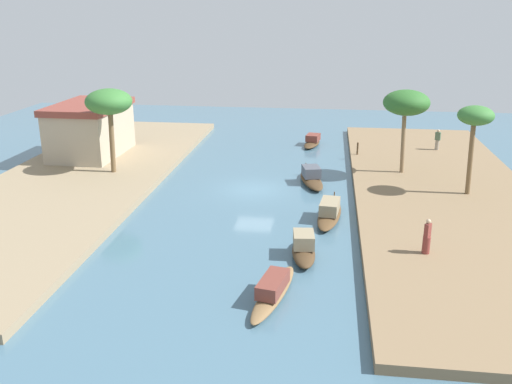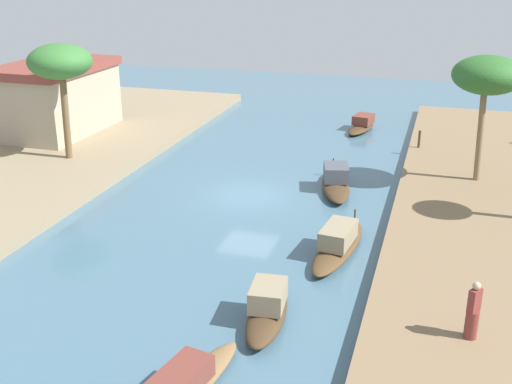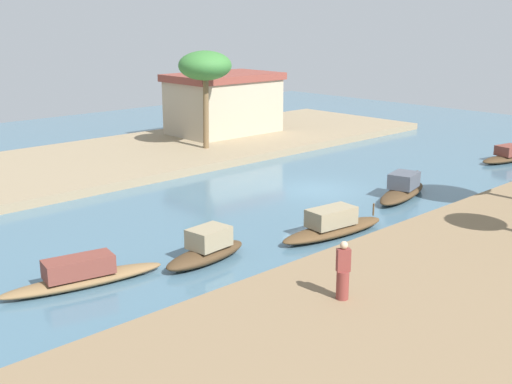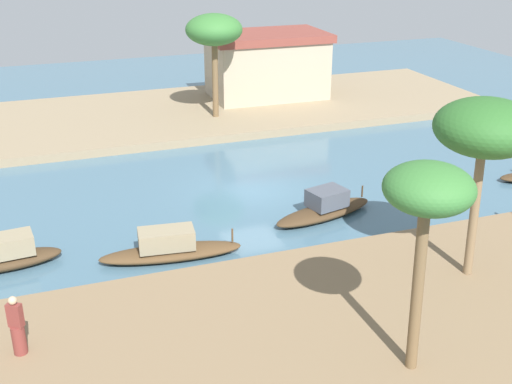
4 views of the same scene
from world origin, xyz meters
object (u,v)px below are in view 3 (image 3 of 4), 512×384
(sampan_near_left_bank, at_px, (403,189))
(riverside_building, at_px, (224,103))
(sampan_downstream_large, at_px, (333,226))
(sampan_with_red_awning, at_px, (207,249))
(sampan_upstream_small, at_px, (506,156))
(person_by_mooring, at_px, (343,275))
(palm_tree_right_tall, at_px, (205,67))
(sampan_midstream, at_px, (82,275))

(sampan_near_left_bank, xyz_separation_m, riverside_building, (4.03, 17.40, 2.07))
(sampan_near_left_bank, relative_size, riverside_building, 0.63)
(sampan_downstream_large, height_order, sampan_with_red_awning, sampan_with_red_awning)
(sampan_downstream_large, xyz_separation_m, sampan_near_left_bank, (6.61, 1.28, 0.00))
(sampan_near_left_bank, xyz_separation_m, sampan_upstream_small, (11.01, 0.31, -0.05))
(person_by_mooring, bearing_deg, sampan_near_left_bank, 60.17)
(sampan_with_red_awning, bearing_deg, sampan_upstream_small, -4.67)
(sampan_with_red_awning, relative_size, person_by_mooring, 2.09)
(sampan_downstream_large, bearing_deg, palm_tree_right_tall, 74.52)
(palm_tree_right_tall, distance_m, riverside_building, 6.34)
(sampan_with_red_awning, xyz_separation_m, person_by_mooring, (0.23, -5.79, 0.71))
(riverside_building, bearing_deg, sampan_downstream_large, -118.75)
(sampan_downstream_large, bearing_deg, sampan_midstream, 173.21)
(person_by_mooring, bearing_deg, sampan_with_red_awning, 125.87)
(sampan_upstream_small, bearing_deg, sampan_downstream_large, -163.69)
(palm_tree_right_tall, xyz_separation_m, riverside_building, (4.45, 3.50, -2.85))
(sampan_upstream_small, height_order, riverside_building, riverside_building)
(sampan_downstream_large, relative_size, sampan_midstream, 0.96)
(sampan_with_red_awning, bearing_deg, sampan_downstream_large, -18.66)
(sampan_downstream_large, height_order, palm_tree_right_tall, palm_tree_right_tall)
(sampan_with_red_awning, bearing_deg, sampan_near_left_bank, -5.33)
(sampan_downstream_large, height_order, person_by_mooring, person_by_mooring)
(sampan_upstream_small, xyz_separation_m, sampan_with_red_awning, (-22.90, -0.37, 0.09))
(sampan_near_left_bank, xyz_separation_m, palm_tree_right_tall, (-0.42, 13.91, 4.93))
(sampan_with_red_awning, height_order, riverside_building, riverside_building)
(sampan_midstream, bearing_deg, person_by_mooring, -45.42)
(sampan_upstream_small, relative_size, sampan_midstream, 0.70)
(sampan_midstream, height_order, riverside_building, riverside_building)
(sampan_with_red_awning, relative_size, palm_tree_right_tall, 0.62)
(sampan_downstream_large, height_order, sampan_upstream_small, sampan_downstream_large)
(sampan_downstream_large, xyz_separation_m, sampan_midstream, (-9.49, 2.28, -0.04))
(sampan_near_left_bank, relative_size, palm_tree_right_tall, 0.81)
(sampan_with_red_awning, height_order, sampan_midstream, sampan_with_red_awning)
(sampan_near_left_bank, bearing_deg, palm_tree_right_tall, 77.80)
(sampan_with_red_awning, bearing_deg, person_by_mooring, -93.28)
(sampan_downstream_large, relative_size, sampan_near_left_bank, 1.08)
(riverside_building, bearing_deg, palm_tree_right_tall, -140.93)
(sampan_downstream_large, height_order, sampan_midstream, sampan_downstream_large)
(sampan_midstream, bearing_deg, sampan_with_red_awning, -2.44)
(sampan_near_left_bank, relative_size, person_by_mooring, 2.74)
(sampan_downstream_large, bearing_deg, sampan_with_red_awning, 173.65)
(person_by_mooring, bearing_deg, riverside_building, 89.53)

